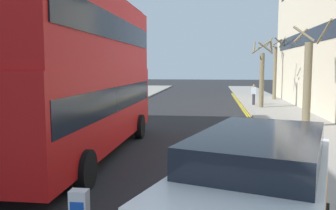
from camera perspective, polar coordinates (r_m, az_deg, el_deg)
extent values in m
cube|color=gray|center=(18.01, 21.50, -4.06)|extent=(4.00, 80.00, 0.14)
cube|color=gray|center=(19.43, -18.99, -3.25)|extent=(4.00, 80.00, 0.14)
cube|color=yellow|center=(15.67, 15.80, -5.57)|extent=(0.10, 56.00, 0.01)
cube|color=yellow|center=(15.65, 15.22, -5.58)|extent=(0.10, 56.00, 0.01)
cube|color=blue|center=(5.83, -14.48, -16.11)|extent=(0.22, 0.01, 0.26)
cube|color=red|center=(12.65, -13.31, -0.28)|extent=(2.52, 10.80, 2.60)
cube|color=red|center=(12.63, -13.60, 11.29)|extent=(2.47, 10.59, 2.50)
cube|color=black|center=(12.62, -13.34, 1.07)|extent=(2.55, 10.37, 0.84)
cube|color=black|center=(12.64, -13.61, 11.74)|extent=(2.54, 10.16, 0.80)
cube|color=yellow|center=(17.71, -7.27, 6.63)|extent=(2.00, 0.06, 0.44)
cylinder|color=black|center=(16.35, -13.18, -3.19)|extent=(0.30, 1.04, 1.04)
cylinder|color=black|center=(15.66, -4.57, -3.45)|extent=(0.30, 1.04, 1.04)
cylinder|color=black|center=(9.36, -13.16, -10.13)|extent=(0.30, 1.04, 1.04)
cube|color=white|center=(5.78, 14.06, -16.15)|extent=(3.24, 5.06, 1.50)
cube|color=black|center=(5.67, 14.56, -8.08)|extent=(2.56, 3.43, 0.76)
cube|color=orange|center=(5.76, 14.07, -15.69)|extent=(3.15, 4.70, 0.10)
cylinder|color=black|center=(7.51, 9.12, -15.63)|extent=(0.42, 0.71, 0.68)
cylinder|color=#2D2D38|center=(28.98, 13.61, 0.88)|extent=(0.22, 0.22, 0.85)
cube|color=silver|center=(28.93, 13.64, 2.27)|extent=(0.34, 0.22, 0.56)
sphere|color=#9E7051|center=(28.90, 13.66, 3.04)|extent=(0.20, 0.20, 0.20)
cylinder|color=#6B6047|center=(34.47, 16.82, 4.92)|extent=(0.32, 0.32, 4.85)
cylinder|color=#6B6047|center=(34.81, 18.00, 9.67)|extent=(0.44, 1.38, 1.02)
cylinder|color=#6B6047|center=(35.06, 16.96, 9.50)|extent=(1.10, 0.29, 0.82)
cylinder|color=#6B6047|center=(34.84, 15.97, 9.72)|extent=(0.89, 1.19, 1.01)
cylinder|color=#6B6047|center=(34.33, 16.31, 9.50)|extent=(0.42, 0.92, 0.70)
cylinder|color=#6B6047|center=(34.08, 17.53, 9.64)|extent=(1.12, 0.63, 0.88)
cylinder|color=#6B6047|center=(27.25, 14.84, 3.87)|extent=(0.35, 0.35, 4.02)
cylinder|color=#6B6047|center=(27.20, 16.30, 8.98)|extent=(0.45, 1.28, 0.95)
cylinder|color=#6B6047|center=(28.00, 14.84, 9.07)|extent=(1.49, 0.17, 1.09)
cylinder|color=#6B6047|center=(27.31, 13.71, 9.00)|extent=(0.34, 1.25, 0.92)
cylinder|color=#6B6047|center=(26.78, 15.39, 8.92)|extent=(1.11, 0.37, 0.83)
cylinder|color=#6B6047|center=(19.02, 21.51, 3.04)|extent=(0.39, 0.39, 4.20)
cylinder|color=#6B6047|center=(19.37, 23.86, 10.74)|extent=(0.34, 1.52, 1.11)
cylinder|color=#6B6047|center=(19.36, 20.56, 10.40)|extent=(0.88, 0.78, 0.79)
cylinder|color=#6B6047|center=(18.59, 21.03, 10.66)|extent=(0.93, 0.85, 0.85)
cube|color=black|center=(24.48, 22.85, 10.49)|extent=(0.04, 24.64, 1.00)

